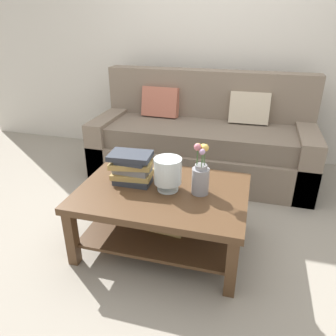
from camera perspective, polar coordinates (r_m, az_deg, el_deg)
ground_plane at (r=2.78m, az=2.84°, el=-9.42°), size 10.00×10.00×0.00m
back_wall at (r=3.92m, az=9.02°, el=21.65°), size 6.40×0.12×2.70m
couch at (r=3.50m, az=6.07°, el=4.80°), size 2.25×0.90×1.06m
coffee_table at (r=2.35m, az=-0.95°, el=-6.52°), size 1.19×0.84×0.47m
book_stack_main at (r=2.35m, az=-6.43°, el=0.06°), size 0.32×0.23×0.22m
glass_hurricane_vase at (r=2.22m, az=-0.02°, el=-0.67°), size 0.19×0.19×0.24m
flower_pitcher at (r=2.19m, az=5.77°, el=-1.17°), size 0.12×0.12×0.37m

